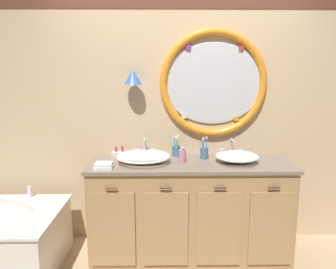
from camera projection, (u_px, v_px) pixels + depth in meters
ground_plane at (182, 266)px, 2.87m from camera, size 14.00×14.00×0.00m
back_wall_assembly at (182, 110)px, 3.20m from camera, size 6.40×0.26×2.60m
vanity_counter at (189, 208)px, 3.02m from camera, size 1.82×0.66×0.89m
sink_basin_left at (143, 157)px, 2.90m from camera, size 0.48×0.48×0.11m
sink_basin_right at (237, 157)px, 2.91m from camera, size 0.39×0.39×0.10m
faucet_set_left at (145, 149)px, 3.14m from camera, size 0.22×0.14×0.18m
faucet_set_right at (231, 149)px, 3.16m from camera, size 0.24×0.13×0.17m
toothbrush_holder_left at (176, 150)px, 3.13m from camera, size 0.09×0.09×0.21m
toothbrush_holder_right at (204, 152)px, 3.03m from camera, size 0.08×0.08×0.21m
soap_dispenser at (182, 155)px, 2.91m from camera, size 0.06×0.07×0.15m
folded_hand_towel at (104, 166)px, 2.73m from camera, size 0.16×0.14×0.05m
toiletry_basket at (119, 153)px, 3.14m from camera, size 0.14×0.09×0.10m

